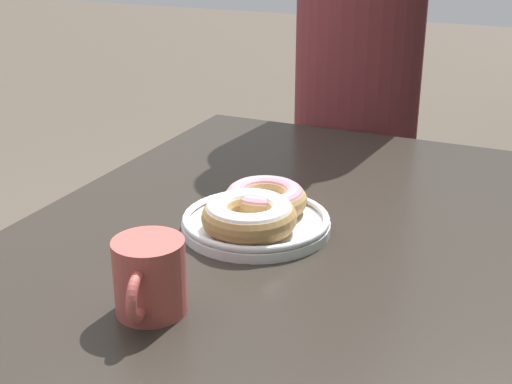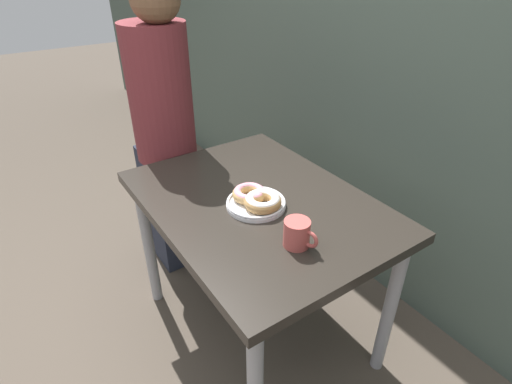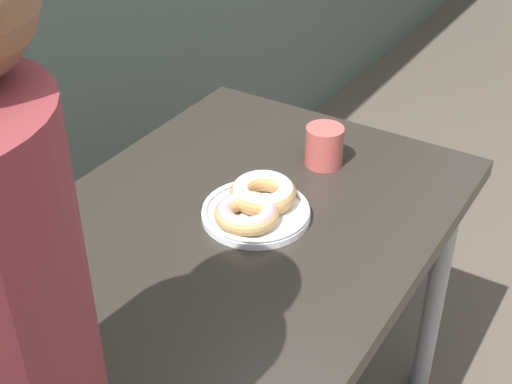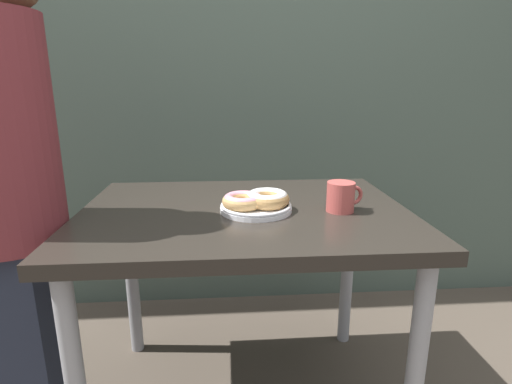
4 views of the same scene
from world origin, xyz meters
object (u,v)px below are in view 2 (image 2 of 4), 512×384
(donut_plate, at_px, (257,199))
(coffee_mug, at_px, (297,233))
(dining_table, at_px, (257,218))
(person_figure, at_px, (164,137))

(donut_plate, xyz_separation_m, coffee_mug, (0.25, -0.02, 0.02))
(dining_table, xyz_separation_m, person_figure, (-0.67, -0.09, 0.12))
(donut_plate, relative_size, coffee_mug, 2.00)
(dining_table, height_order, person_figure, person_figure)
(dining_table, xyz_separation_m, coffee_mug, (0.29, -0.05, 0.13))
(dining_table, distance_m, donut_plate, 0.12)
(dining_table, height_order, donut_plate, donut_plate)
(donut_plate, bearing_deg, person_figure, -175.33)
(dining_table, bearing_deg, person_figure, -172.65)
(donut_plate, distance_m, person_figure, 0.70)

